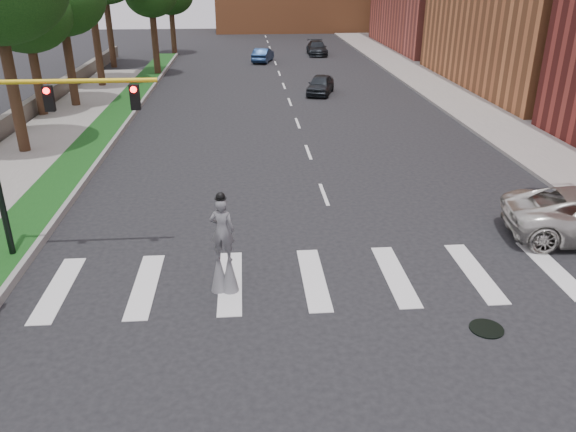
{
  "coord_description": "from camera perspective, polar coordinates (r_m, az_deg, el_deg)",
  "views": [
    {
      "loc": [
        -3.25,
        -14.0,
        8.83
      ],
      "look_at": [
        -2.0,
        2.04,
        1.7
      ],
      "focal_mm": 35.0,
      "sensor_mm": 36.0,
      "label": 1
    }
  ],
  "objects": [
    {
      "name": "median_curb",
      "position": [
        35.82,
        -16.11,
        8.94
      ],
      "size": [
        0.2,
        60.0,
        0.28
      ],
      "primitive_type": "cube",
      "color": "gray",
      "rests_on": "ground"
    },
    {
      "name": "grass_median",
      "position": [
        36.05,
        -17.76,
        8.81
      ],
      "size": [
        2.0,
        60.0,
        0.25
      ],
      "primitive_type": "cube",
      "color": "#113D14",
      "rests_on": "ground"
    },
    {
      "name": "traffic_signal",
      "position": [
        18.8,
        -24.84,
        7.29
      ],
      "size": [
        5.3,
        0.23,
        6.2
      ],
      "color": "black",
      "rests_on": "ground"
    },
    {
      "name": "sidewalk_right",
      "position": [
        42.96,
        17.49,
        11.1
      ],
      "size": [
        5.0,
        90.0,
        0.18
      ],
      "primitive_type": "cube",
      "color": "gray",
      "rests_on": "ground"
    },
    {
      "name": "tree_3",
      "position": [
        39.21,
        -25.12,
        18.13
      ],
      "size": [
        5.53,
        5.53,
        8.7
      ],
      "color": "#352115",
      "rests_on": "ground"
    },
    {
      "name": "car_near",
      "position": [
        43.76,
        3.32,
        13.19
      ],
      "size": [
        2.84,
        4.5,
        1.43
      ],
      "primitive_type": "imported",
      "rotation": [
        0.0,
        0.0,
        -0.3
      ],
      "color": "black",
      "rests_on": "ground"
    },
    {
      "name": "stilt_performer",
      "position": [
        16.38,
        -6.59,
        -3.59
      ],
      "size": [
        0.83,
        0.61,
        3.15
      ],
      "rotation": [
        0.0,
        0.0,
        2.93
      ],
      "color": "#352115",
      "rests_on": "ground"
    },
    {
      "name": "ground_plane",
      "position": [
        16.87,
        7.4,
        -7.88
      ],
      "size": [
        160.0,
        160.0,
        0.0
      ],
      "primitive_type": "plane",
      "color": "black",
      "rests_on": "ground"
    },
    {
      "name": "manhole",
      "position": [
        16.14,
        19.52,
        -10.74
      ],
      "size": [
        0.9,
        0.9,
        0.04
      ],
      "primitive_type": "cylinder",
      "color": "black",
      "rests_on": "ground"
    },
    {
      "name": "car_far",
      "position": [
        64.51,
        2.95,
        16.67
      ],
      "size": [
        2.14,
        5.05,
        1.45
      ],
      "primitive_type": "imported",
      "rotation": [
        0.0,
        0.0,
        -0.02
      ],
      "color": "black",
      "rests_on": "ground"
    },
    {
      "name": "car_mid",
      "position": [
        59.42,
        -2.56,
        16.03
      ],
      "size": [
        2.48,
        4.48,
        1.4
      ],
      "primitive_type": "imported",
      "rotation": [
        0.0,
        0.0,
        2.89
      ],
      "color": "#152749",
      "rests_on": "ground"
    },
    {
      "name": "stone_wall",
      "position": [
        39.41,
        -25.13,
        9.56
      ],
      "size": [
        0.5,
        56.0,
        1.1
      ],
      "primitive_type": "cube",
      "color": "#5B574E",
      "rests_on": "ground"
    }
  ]
}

